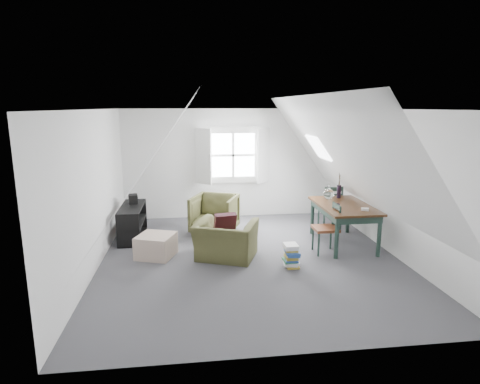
{
  "coord_description": "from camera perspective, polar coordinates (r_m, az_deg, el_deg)",
  "views": [
    {
      "loc": [
        -0.99,
        -6.39,
        2.54
      ],
      "look_at": [
        -0.1,
        0.6,
        1.04
      ],
      "focal_mm": 30.0,
      "sensor_mm": 36.0,
      "label": 1
    }
  ],
  "objects": [
    {
      "name": "slope_left",
      "position": [
        6.46,
        -12.18,
        4.97
      ],
      "size": [
        3.19,
        5.5,
        4.48
      ],
      "primitive_type": "plane",
      "rotation": [
        0.0,
        2.19,
        0.0
      ],
      "color": "white",
      "rests_on": "wall_left"
    },
    {
      "name": "wall_right",
      "position": [
        7.4,
        21.08,
        1.18
      ],
      "size": [
        0.0,
        5.5,
        5.5
      ],
      "primitive_type": "plane",
      "rotation": [
        1.57,
        0.0,
        -1.57
      ],
      "color": "white",
      "rests_on": "ground"
    },
    {
      "name": "dormer_window",
      "position": [
        9.19,
        -0.97,
        5.23
      ],
      "size": [
        1.71,
        0.35,
        1.3
      ],
      "color": "white",
      "rests_on": "wall_back"
    },
    {
      "name": "ottoman",
      "position": [
        7.12,
        -11.85,
        -7.49
      ],
      "size": [
        0.74,
        0.74,
        0.39
      ],
      "primitive_type": "cube",
      "rotation": [
        0.0,
        0.0,
        -0.35
      ],
      "color": "tan",
      "rests_on": "floor"
    },
    {
      "name": "ceiling",
      "position": [
        6.47,
        1.62,
        11.67
      ],
      "size": [
        5.5,
        5.5,
        0.0
      ],
      "primitive_type": "plane",
      "rotation": [
        3.14,
        0.0,
        0.0
      ],
      "color": "white",
      "rests_on": "wall_back"
    },
    {
      "name": "floor",
      "position": [
        6.95,
        1.5,
        -9.41
      ],
      "size": [
        5.5,
        5.5,
        0.0
      ],
      "primitive_type": "plane",
      "color": "#46464A",
      "rests_on": "ground"
    },
    {
      "name": "throw_pillow",
      "position": [
        6.92,
        -2.17,
        -4.51
      ],
      "size": [
        0.41,
        0.28,
        0.39
      ],
      "primitive_type": "cube",
      "rotation": [
        0.31,
        0.0,
        0.19
      ],
      "color": "#350E16",
      "rests_on": "armchair_near"
    },
    {
      "name": "wall_left",
      "position": [
        6.7,
        -20.1,
        0.18
      ],
      "size": [
        0.0,
        5.5,
        5.5
      ],
      "primitive_type": "plane",
      "rotation": [
        1.57,
        0.0,
        1.57
      ],
      "color": "white",
      "rests_on": "ground"
    },
    {
      "name": "demijohn",
      "position": [
        7.98,
        12.46,
        -0.19
      ],
      "size": [
        0.21,
        0.21,
        0.29
      ],
      "rotation": [
        0.0,
        0.0,
        0.32
      ],
      "color": "silver",
      "rests_on": "dining_table"
    },
    {
      "name": "dining_chair_near",
      "position": [
        7.23,
        12.32,
        -4.96
      ],
      "size": [
        0.41,
        0.41,
        0.88
      ],
      "rotation": [
        0.0,
        0.0,
        -1.6
      ],
      "color": "brown",
      "rests_on": "floor"
    },
    {
      "name": "cup",
      "position": [
        7.29,
        13.63,
        -2.38
      ],
      "size": [
        0.13,
        0.13,
        0.1
      ],
      "primitive_type": "imported",
      "rotation": [
        0.0,
        0.0,
        -0.25
      ],
      "color": "black",
      "rests_on": "dining_table"
    },
    {
      "name": "electronics_box",
      "position": [
        8.33,
        -14.97,
        -0.99
      ],
      "size": [
        0.22,
        0.27,
        0.19
      ],
      "primitive_type": "cube",
      "rotation": [
        0.0,
        0.0,
        0.21
      ],
      "color": "black",
      "rests_on": "media_shelf"
    },
    {
      "name": "armchair_far",
      "position": [
        8.3,
        -3.61,
        -5.82
      ],
      "size": [
        1.11,
        1.12,
        0.79
      ],
      "primitive_type": "imported",
      "rotation": [
        0.0,
        0.0,
        -0.38
      ],
      "color": "#434424",
      "rests_on": "floor"
    },
    {
      "name": "media_shelf",
      "position": [
        8.15,
        -15.07,
        -4.42
      ],
      "size": [
        0.42,
        1.25,
        0.64
      ],
      "rotation": [
        0.0,
        0.0,
        -0.04
      ],
      "color": "black",
      "rests_on": "floor"
    },
    {
      "name": "dining_table",
      "position": [
        7.68,
        14.55,
        -2.48
      ],
      "size": [
        0.92,
        1.54,
        0.77
      ],
      "rotation": [
        0.0,
        0.0,
        -0.07
      ],
      "color": "#311A0C",
      "rests_on": "floor"
    },
    {
      "name": "vase_twigs",
      "position": [
        8.16,
        13.89,
        0.16
      ],
      "size": [
        0.08,
        0.09,
        0.64
      ],
      "rotation": [
        0.0,
        0.0,
        0.28
      ],
      "color": "black",
      "rests_on": "dining_table"
    },
    {
      "name": "dining_chair_far",
      "position": [
        8.65,
        12.75,
        -1.99
      ],
      "size": [
        0.44,
        0.44,
        0.94
      ],
      "rotation": [
        0.0,
        0.0,
        2.77
      ],
      "color": "brown",
      "rests_on": "floor"
    },
    {
      "name": "magazine_stack",
      "position": [
        6.6,
        7.32,
        -8.95
      ],
      "size": [
        0.28,
        0.33,
        0.37
      ],
      "rotation": [
        0.0,
        0.0,
        0.23
      ],
      "color": "#B29933",
      "rests_on": "floor"
    },
    {
      "name": "slope_right",
      "position": [
        6.92,
        14.43,
        5.31
      ],
      "size": [
        3.19,
        5.5,
        4.48
      ],
      "primitive_type": "plane",
      "rotation": [
        0.0,
        -2.19,
        0.0
      ],
      "color": "white",
      "rests_on": "wall_right"
    },
    {
      "name": "wall_front",
      "position": [
        3.99,
        7.58,
        -6.96
      ],
      "size": [
        5.0,
        0.0,
        5.0
      ],
      "primitive_type": "plane",
      "rotation": [
        -1.57,
        0.0,
        0.0
      ],
      "color": "white",
      "rests_on": "ground"
    },
    {
      "name": "paper_box",
      "position": [
        7.33,
        17.34,
        -2.36
      ],
      "size": [
        0.15,
        0.12,
        0.04
      ],
      "primitive_type": "cube",
      "rotation": [
        0.0,
        0.0,
        -0.38
      ],
      "color": "white",
      "rests_on": "dining_table"
    },
    {
      "name": "skylight",
      "position": [
        8.14,
        11.08,
        6.21
      ],
      "size": [
        0.35,
        0.75,
        0.47
      ],
      "primitive_type": "cube",
      "rotation": [
        0.0,
        0.95,
        0.0
      ],
      "color": "white",
      "rests_on": "slope_right"
    },
    {
      "name": "armchair_near",
      "position": [
        6.97,
        -2.02,
        -9.35
      ],
      "size": [
        1.23,
        1.16,
        0.64
      ],
      "primitive_type": "imported",
      "rotation": [
        0.0,
        0.0,
        2.76
      ],
      "color": "#434424",
      "rests_on": "floor"
    },
    {
      "name": "wall_back",
      "position": [
        9.29,
        -1.02,
        4.05
      ],
      "size": [
        5.0,
        0.0,
        5.0
      ],
      "primitive_type": "plane",
      "rotation": [
        1.57,
        0.0,
        0.0
      ],
      "color": "white",
      "rests_on": "ground"
    }
  ]
}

